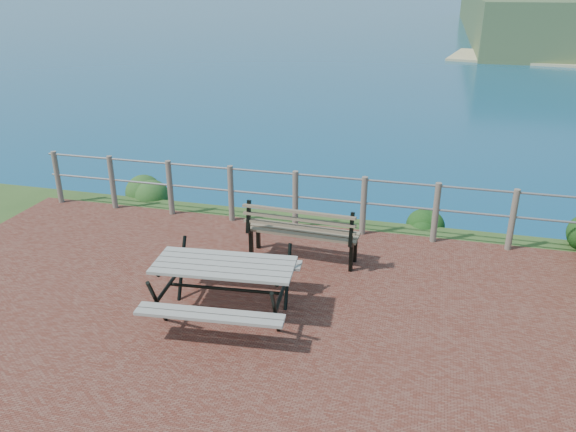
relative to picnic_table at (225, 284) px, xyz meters
name	(u,v)px	position (x,y,z in m)	size (l,w,h in m)	color
ground	(227,339)	(0.18, -0.46, -0.46)	(10.00, 7.00, 0.12)	maroon
safety_railing	(295,197)	(0.18, 2.89, 0.11)	(9.40, 0.10, 1.00)	#6B5B4C
picnic_table	(225,284)	(0.00, 0.00, 0.00)	(1.77, 1.49, 0.72)	gray
park_bench	(303,223)	(0.58, 1.74, 0.16)	(1.69, 0.50, 0.94)	brown
shrub_lip_west	(149,195)	(-3.03, 3.72, -0.46)	(0.75, 0.75, 0.48)	#21521F
shrub_lip_east	(433,225)	(2.48, 3.60, -0.46)	(0.68, 0.68, 0.39)	#174214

